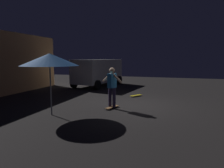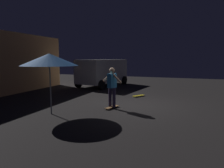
% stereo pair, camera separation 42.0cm
% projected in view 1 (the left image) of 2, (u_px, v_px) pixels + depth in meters
% --- Properties ---
extents(ground_plane, '(28.00, 28.00, 0.00)m').
position_uv_depth(ground_plane, '(135.00, 105.00, 9.14)').
color(ground_plane, black).
extents(parked_van, '(4.85, 2.86, 2.03)m').
position_uv_depth(parked_van, '(98.00, 71.00, 15.31)').
color(parked_van, silver).
rests_on(parked_van, ground_plane).
extents(patio_umbrella, '(2.10, 2.10, 2.30)m').
position_uv_depth(patio_umbrella, '(50.00, 60.00, 7.21)').
color(patio_umbrella, slate).
rests_on(patio_umbrella, ground_plane).
extents(skateboard_ridden, '(0.80, 0.45, 0.07)m').
position_uv_depth(skateboard_ridden, '(112.00, 107.00, 8.46)').
color(skateboard_ridden, olive).
rests_on(skateboard_ridden, ground_plane).
extents(skateboard_spare, '(0.76, 0.60, 0.07)m').
position_uv_depth(skateboard_spare, '(136.00, 95.00, 11.13)').
color(skateboard_spare, gold).
rests_on(skateboard_spare, ground_plane).
extents(skater, '(0.43, 0.96, 1.67)m').
position_uv_depth(skater, '(112.00, 84.00, 8.33)').
color(skater, '#382D4C').
rests_on(skater, skateboard_ridden).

